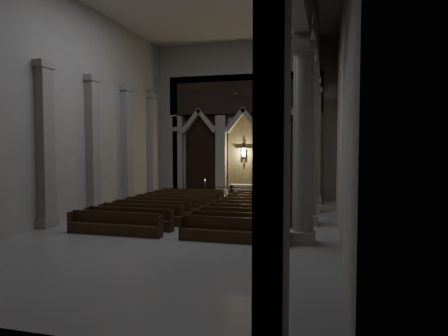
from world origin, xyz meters
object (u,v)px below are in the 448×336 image
altar_rail (236,192)px  candle_stand_right (285,196)px  candle_stand_left (205,194)px  worshipper (231,195)px  pews (207,212)px  altar (242,190)px

altar_rail → candle_stand_right: (3.47, 0.84, -0.27)m
candle_stand_right → candle_stand_left: bearing=-178.3°
candle_stand_left → worshipper: 3.60m
altar_rail → candle_stand_left: 2.62m
altar_rail → candle_stand_right: candle_stand_right is taller
altar_rail → pews: altar_rail is taller
altar → pews: altar is taller
pews → altar: bearing=89.4°
worshipper → altar: bearing=75.1°
pews → worshipper: size_ratio=8.03×
altar → altar_rail: 1.69m
altar → candle_stand_right: 3.49m
altar → candle_stand_left: candle_stand_left is taller
pews → worshipper: bearing=88.6°
pews → candle_stand_left: bearing=108.4°
candle_stand_right → worshipper: bearing=-142.2°
pews → altar_rail: bearing=90.0°
altar → worshipper: 3.44m
candle_stand_right → pews: size_ratio=0.15×
altar → altar_rail: altar is taller
candle_stand_right → worshipper: (-3.35, -2.59, 0.24)m
pews → worshipper: worshipper is taller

